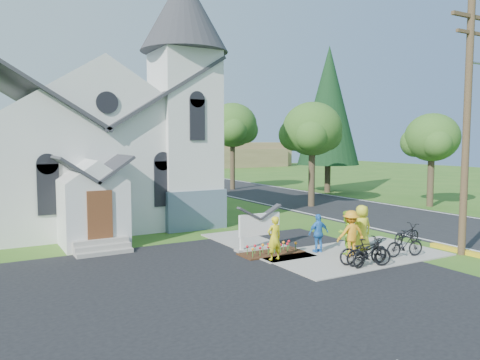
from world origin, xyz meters
TOP-DOWN VIEW (x-y plane):
  - ground at (0.00, 0.00)m, footprint 120.00×120.00m
  - parking_lot at (-7.00, -2.00)m, footprint 20.00×16.00m
  - road at (10.00, 15.00)m, footprint 8.00×90.00m
  - sidewalk at (1.50, 0.50)m, footprint 7.00×4.00m
  - church at (-5.48, 12.48)m, footprint 12.35×12.00m
  - church_sign at (-1.20, 3.20)m, footprint 2.20×0.40m
  - flower_bed at (-1.20, 2.30)m, footprint 2.60×1.10m
  - utility_pole at (5.36, -1.50)m, footprint 3.45×0.28m
  - tree_road_near at (8.50, 12.00)m, footprint 4.00×4.00m
  - tree_road_mid at (9.00, 24.00)m, footprint 4.40×4.40m
  - tree_road_far at (15.50, 8.00)m, footprint 3.60×3.60m
  - conifer at (15.00, 18.00)m, footprint 5.20×5.20m
  - distant_hills at (3.36, 56.33)m, footprint 61.00×10.00m
  - cyclist_0 at (-1.70, 1.36)m, footprint 0.61×0.41m
  - bike_0 at (0.73, -0.77)m, footprint 1.98×1.13m
  - cyclist_1 at (1.28, 0.73)m, footprint 0.93×0.77m
  - bike_1 at (0.68, -1.09)m, footprint 1.73×1.03m
  - cyclist_2 at (0.50, 1.47)m, footprint 0.94×0.46m
  - bike_2 at (0.82, -1.01)m, footprint 1.95×0.92m
  - cyclist_3 at (1.19, 0.37)m, footprint 1.26×0.89m
  - bike_3 at (2.89, -0.77)m, footprint 1.64×0.81m
  - cyclist_4 at (2.24, 0.86)m, footprint 0.96×0.68m
  - bike_4 at (4.70, 0.70)m, footprint 1.72×0.76m

SIDE VIEW (x-z plane):
  - ground at x=0.00m, z-range 0.00..0.00m
  - parking_lot at x=-7.00m, z-range 0.00..0.02m
  - road at x=10.00m, z-range 0.00..0.02m
  - sidewalk at x=1.50m, z-range 0.00..0.05m
  - flower_bed at x=-1.20m, z-range 0.00..0.07m
  - bike_4 at x=4.70m, z-range 0.05..0.93m
  - bike_3 at x=2.89m, z-range 0.05..1.00m
  - bike_2 at x=0.82m, z-range 0.05..1.03m
  - bike_0 at x=0.73m, z-range 0.05..1.03m
  - bike_1 at x=0.68m, z-range 0.05..1.06m
  - cyclist_2 at x=0.50m, z-range 0.05..1.59m
  - cyclist_0 at x=-1.70m, z-range 0.05..1.70m
  - cyclist_1 at x=1.28m, z-range 0.05..1.76m
  - cyclist_3 at x=1.19m, z-range 0.05..1.82m
  - cyclist_4 at x=2.24m, z-range 0.05..1.90m
  - church_sign at x=-1.20m, z-range 0.18..1.88m
  - distant_hills at x=3.36m, z-range -0.63..4.97m
  - tree_road_far at x=15.50m, z-range 1.48..7.78m
  - tree_road_near at x=8.50m, z-range 1.68..8.73m
  - church at x=-5.48m, z-range -1.25..11.75m
  - utility_pole at x=5.36m, z-range 0.40..10.40m
  - tree_road_mid at x=9.00m, z-range 1.88..9.68m
  - conifer at x=15.00m, z-range 1.19..13.59m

